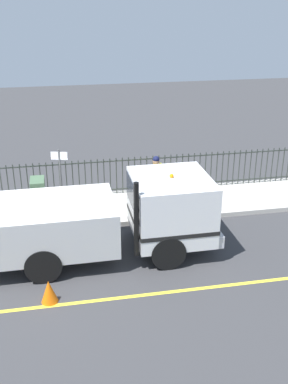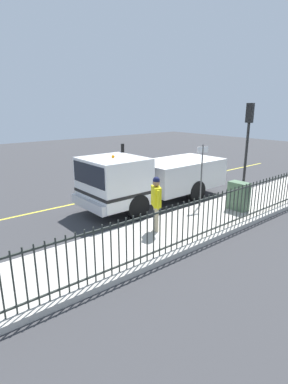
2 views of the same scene
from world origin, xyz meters
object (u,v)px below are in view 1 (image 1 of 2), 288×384
worker_standing (156,176)px  traffic_cone (49,291)px  work_truck (111,215)px  utility_cabinet (38,195)px  street_sign (61,179)px

worker_standing → traffic_cone: size_ratio=3.07×
work_truck → worker_standing: bearing=144.2°
utility_cabinet → street_sign: bearing=-148.2°
worker_standing → street_sign: 3.26m
utility_cabinet → street_sign: size_ratio=0.44×
worker_standing → street_sign: (-0.79, 3.14, 0.44)m
work_truck → traffic_cone: work_truck is taller
street_sign → utility_cabinet: bearing=31.8°
work_truck → traffic_cone: (-1.96, 1.77, -0.95)m
traffic_cone → worker_standing: bearing=-38.6°
utility_cabinet → street_sign: 1.78m
utility_cabinet → worker_standing: bearing=-96.8°
utility_cabinet → street_sign: street_sign is taller
work_truck → street_sign: street_sign is taller
worker_standing → traffic_cone: 5.89m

